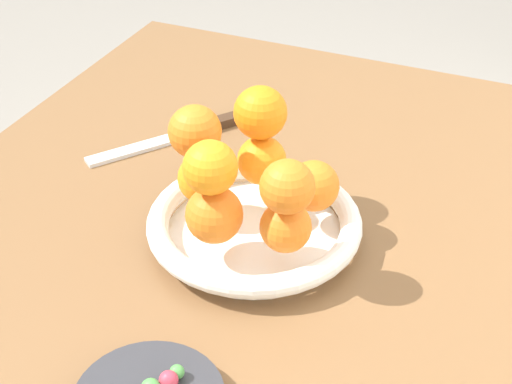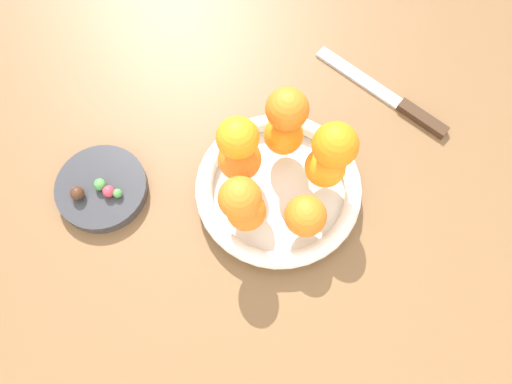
# 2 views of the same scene
# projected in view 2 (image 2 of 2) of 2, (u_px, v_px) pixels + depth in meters

# --- Properties ---
(ground_plane) EXTENTS (6.00, 6.00, 0.00)m
(ground_plane) POSITION_uv_depth(u_px,v_px,m) (264.00, 266.00, 1.49)
(ground_plane) COLOR gray
(dining_table) EXTENTS (1.10, 0.76, 0.74)m
(dining_table) POSITION_uv_depth(u_px,v_px,m) (269.00, 181.00, 0.89)
(dining_table) COLOR brown
(dining_table) RESTS_ON ground_plane
(fruit_bowl) EXTENTS (0.25, 0.25, 0.04)m
(fruit_bowl) POSITION_uv_depth(u_px,v_px,m) (279.00, 189.00, 0.76)
(fruit_bowl) COLOR white
(fruit_bowl) RESTS_ON dining_table
(candy_dish) EXTENTS (0.14, 0.14, 0.02)m
(candy_dish) POSITION_uv_depth(u_px,v_px,m) (103.00, 188.00, 0.78)
(candy_dish) COLOR #333338
(candy_dish) RESTS_ON dining_table
(orange_0) EXTENTS (0.06, 0.06, 0.06)m
(orange_0) POSITION_uv_depth(u_px,v_px,m) (284.00, 135.00, 0.74)
(orange_0) COLOR orange
(orange_0) RESTS_ON fruit_bowl
(orange_1) EXTENTS (0.06, 0.06, 0.06)m
(orange_1) POSITION_uv_depth(u_px,v_px,m) (240.00, 159.00, 0.73)
(orange_1) COLOR orange
(orange_1) RESTS_ON fruit_bowl
(orange_2) EXTENTS (0.06, 0.06, 0.06)m
(orange_2) POSITION_uv_depth(u_px,v_px,m) (247.00, 211.00, 0.70)
(orange_2) COLOR orange
(orange_2) RESTS_ON fruit_bowl
(orange_3) EXTENTS (0.06, 0.06, 0.06)m
(orange_3) POSITION_uv_depth(u_px,v_px,m) (306.00, 216.00, 0.70)
(orange_3) COLOR orange
(orange_3) RESTS_ON fruit_bowl
(orange_4) EXTENTS (0.06, 0.06, 0.06)m
(orange_4) POSITION_uv_depth(u_px,v_px,m) (326.00, 167.00, 0.72)
(orange_4) COLOR orange
(orange_4) RESTS_ON fruit_bowl
(orange_5) EXTENTS (0.06, 0.06, 0.06)m
(orange_5) POSITION_uv_depth(u_px,v_px,m) (241.00, 198.00, 0.65)
(orange_5) COLOR orange
(orange_5) RESTS_ON orange_2
(orange_6) EXTENTS (0.06, 0.06, 0.06)m
(orange_6) POSITION_uv_depth(u_px,v_px,m) (288.00, 109.00, 0.69)
(orange_6) COLOR orange
(orange_6) RESTS_ON orange_0
(orange_7) EXTENTS (0.06, 0.06, 0.06)m
(orange_7) POSITION_uv_depth(u_px,v_px,m) (336.00, 145.00, 0.67)
(orange_7) COLOR orange
(orange_7) RESTS_ON orange_4
(orange_8) EXTENTS (0.06, 0.06, 0.06)m
(orange_8) POSITION_uv_depth(u_px,v_px,m) (238.00, 138.00, 0.67)
(orange_8) COLOR orange
(orange_8) RESTS_ON orange_1
(candy_ball_0) EXTENTS (0.02, 0.02, 0.02)m
(candy_ball_0) POSITION_uv_depth(u_px,v_px,m) (101.00, 184.00, 0.76)
(candy_ball_0) COLOR #4C9947
(candy_ball_0) RESTS_ON candy_dish
(candy_ball_1) EXTENTS (0.02, 0.02, 0.02)m
(candy_ball_1) POSITION_uv_depth(u_px,v_px,m) (78.00, 193.00, 0.75)
(candy_ball_1) COLOR #472819
(candy_ball_1) RESTS_ON candy_dish
(candy_ball_2) EXTENTS (0.01, 0.01, 0.01)m
(candy_ball_2) POSITION_uv_depth(u_px,v_px,m) (118.00, 193.00, 0.75)
(candy_ball_2) COLOR #4C9947
(candy_ball_2) RESTS_ON candy_dish
(candy_ball_3) EXTENTS (0.02, 0.02, 0.02)m
(candy_ball_3) POSITION_uv_depth(u_px,v_px,m) (109.00, 191.00, 0.75)
(candy_ball_3) COLOR #C6384C
(candy_ball_3) RESTS_ON candy_dish
(candy_ball_4) EXTENTS (0.02, 0.02, 0.02)m
(candy_ball_4) POSITION_uv_depth(u_px,v_px,m) (77.00, 192.00, 0.75)
(candy_ball_4) COLOR #C6384C
(candy_ball_4) RESTS_ON candy_dish
(knife) EXTENTS (0.22, 0.17, 0.01)m
(knife) POSITION_uv_depth(u_px,v_px,m) (393.00, 99.00, 0.84)
(knife) COLOR #3F2819
(knife) RESTS_ON dining_table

